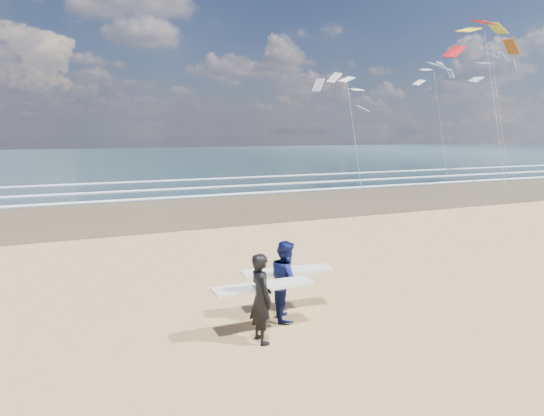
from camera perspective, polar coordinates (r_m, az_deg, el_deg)
name	(u,v)px	position (r m, az deg, el deg)	size (l,w,h in m)	color
wet_sand_strip	(435,193)	(36.44, 18.61, 1.72)	(220.00, 12.00, 0.01)	#4E402A
ocean	(212,157)	(84.36, -7.04, 6.01)	(220.00, 100.00, 0.02)	#172D32
foam_breakers	(355,179)	(44.35, 9.79, 3.34)	(220.00, 11.70, 0.05)	white
surfer_near	(261,297)	(10.16, -1.25, -10.39)	(2.21, 0.97, 1.89)	black
surfer_far	(286,279)	(11.35, 1.68, -8.40)	(2.25, 1.28, 1.86)	#0D164E
kite_0	(491,82)	(38.99, 24.39, 13.34)	(6.73, 4.84, 13.51)	slate
kite_1	(352,120)	(40.34, 9.42, 10.23)	(5.49, 4.70, 9.68)	slate
kite_2	(498,100)	(55.21, 25.01, 11.42)	(6.20, 4.78, 13.28)	slate
kite_5	(439,109)	(55.01, 19.01, 11.00)	(5.31, 4.68, 12.53)	slate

